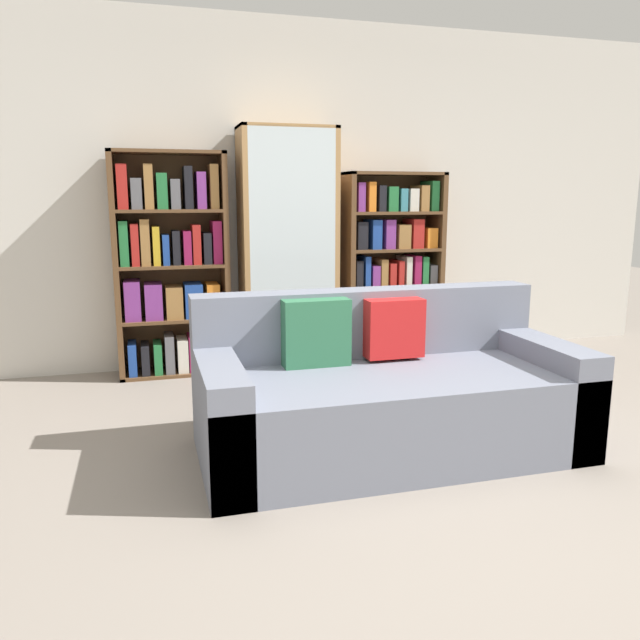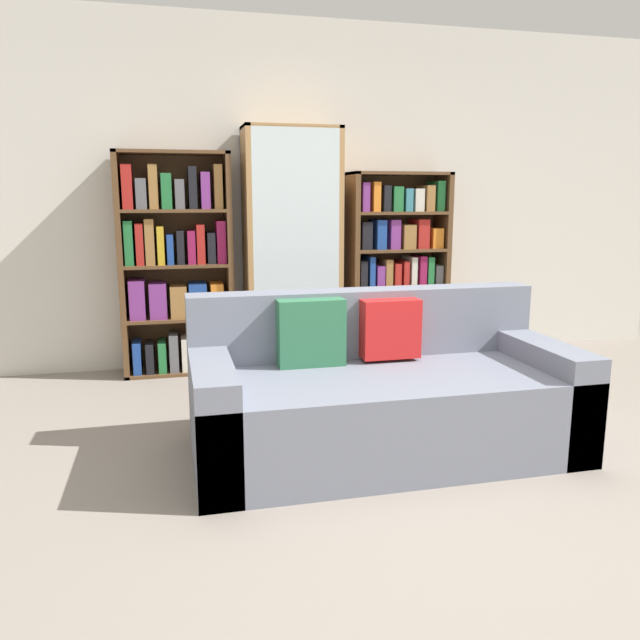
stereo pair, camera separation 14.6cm
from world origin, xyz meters
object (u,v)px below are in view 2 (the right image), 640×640
(display_cabinet, at_px, (292,249))
(bookshelf_right, at_px, (396,270))
(bookshelf_left, at_px, (177,269))
(wine_bottle, at_px, (393,381))
(couch, at_px, (381,396))

(display_cabinet, relative_size, bookshelf_right, 1.21)
(bookshelf_right, bearing_deg, display_cabinet, -178.94)
(bookshelf_left, xyz_separation_m, display_cabinet, (0.89, -0.02, 0.13))
(display_cabinet, relative_size, wine_bottle, 5.33)
(bookshelf_left, distance_m, bookshelf_right, 1.77)
(couch, relative_size, bookshelf_left, 1.19)
(bookshelf_left, height_order, bookshelf_right, bookshelf_left)
(couch, xyz_separation_m, display_cabinet, (-0.12, 1.80, 0.64))
(couch, relative_size, display_cabinet, 1.07)
(bookshelf_right, bearing_deg, wine_bottle, -110.95)
(couch, distance_m, wine_bottle, 0.81)
(bookshelf_left, bearing_deg, display_cabinet, -1.04)
(couch, bearing_deg, bookshelf_right, 67.35)
(display_cabinet, bearing_deg, couch, -86.15)
(couch, relative_size, bookshelf_right, 1.29)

